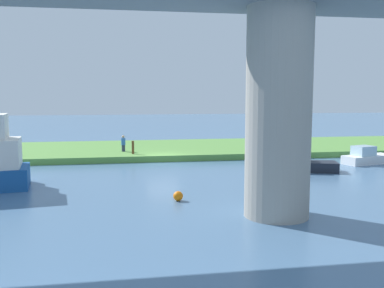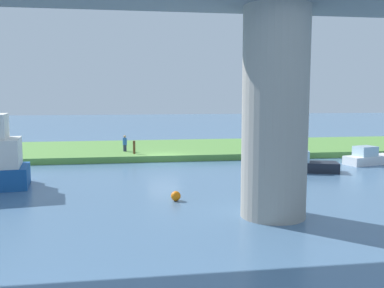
{
  "view_description": "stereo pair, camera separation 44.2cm",
  "coord_description": "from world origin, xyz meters",
  "px_view_note": "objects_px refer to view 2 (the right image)",
  "views": [
    {
      "loc": [
        3.27,
        33.56,
        5.39
      ],
      "look_at": [
        -1.51,
        5.0,
        2.0
      ],
      "focal_mm": 40.12,
      "sensor_mm": 36.0,
      "label": 1
    },
    {
      "loc": [
        2.83,
        33.63,
        5.39
      ],
      "look_at": [
        -1.51,
        5.0,
        2.0
      ],
      "focal_mm": 40.12,
      "sensor_mm": 36.0,
      "label": 2
    }
  ],
  "objects_px": {
    "riverboat_paddlewheel": "(303,164)",
    "motorboat_red": "(369,158)",
    "mooring_post": "(134,147)",
    "person_on_bank": "(125,143)",
    "marker_buoy": "(176,196)",
    "bridge_pylon": "(275,114)"
  },
  "relations": [
    {
      "from": "mooring_post",
      "to": "motorboat_red",
      "type": "distance_m",
      "value": 18.56
    },
    {
      "from": "mooring_post",
      "to": "bridge_pylon",
      "type": "bearing_deg",
      "value": 108.33
    },
    {
      "from": "mooring_post",
      "to": "riverboat_paddlewheel",
      "type": "xyz_separation_m",
      "value": [
        -11.56,
        7.16,
        -0.51
      ]
    },
    {
      "from": "riverboat_paddlewheel",
      "to": "marker_buoy",
      "type": "distance_m",
      "value": 11.94
    },
    {
      "from": "motorboat_red",
      "to": "person_on_bank",
      "type": "bearing_deg",
      "value": -19.43
    },
    {
      "from": "marker_buoy",
      "to": "bridge_pylon",
      "type": "bearing_deg",
      "value": 139.48
    },
    {
      "from": "person_on_bank",
      "to": "riverboat_paddlewheel",
      "type": "relative_size",
      "value": 0.3
    },
    {
      "from": "bridge_pylon",
      "to": "riverboat_paddlewheel",
      "type": "xyz_separation_m",
      "value": [
        -5.79,
        -10.28,
        -4.0
      ]
    },
    {
      "from": "person_on_bank",
      "to": "motorboat_red",
      "type": "relative_size",
      "value": 0.31
    },
    {
      "from": "marker_buoy",
      "to": "person_on_bank",
      "type": "bearing_deg",
      "value": -80.62
    },
    {
      "from": "person_on_bank",
      "to": "marker_buoy",
      "type": "distance_m",
      "value": 15.99
    },
    {
      "from": "bridge_pylon",
      "to": "mooring_post",
      "type": "distance_m",
      "value": 18.7
    },
    {
      "from": "riverboat_paddlewheel",
      "to": "motorboat_red",
      "type": "distance_m",
      "value": 6.72
    },
    {
      "from": "bridge_pylon",
      "to": "riverboat_paddlewheel",
      "type": "relative_size",
      "value": 1.94
    },
    {
      "from": "person_on_bank",
      "to": "motorboat_red",
      "type": "xyz_separation_m",
      "value": [
        -18.66,
        6.58,
        -0.7
      ]
    },
    {
      "from": "bridge_pylon",
      "to": "motorboat_red",
      "type": "relative_size",
      "value": 2.02
    },
    {
      "from": "riverboat_paddlewheel",
      "to": "motorboat_red",
      "type": "relative_size",
      "value": 1.04
    },
    {
      "from": "marker_buoy",
      "to": "riverboat_paddlewheel",
      "type": "bearing_deg",
      "value": -144.6
    },
    {
      "from": "bridge_pylon",
      "to": "motorboat_red",
      "type": "distance_m",
      "value": 17.89
    },
    {
      "from": "motorboat_red",
      "to": "marker_buoy",
      "type": "xyz_separation_m",
      "value": [
        16.06,
        9.16,
        -0.25
      ]
    },
    {
      "from": "person_on_bank",
      "to": "mooring_post",
      "type": "height_order",
      "value": "person_on_bank"
    },
    {
      "from": "person_on_bank",
      "to": "motorboat_red",
      "type": "bearing_deg",
      "value": 160.57
    }
  ]
}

